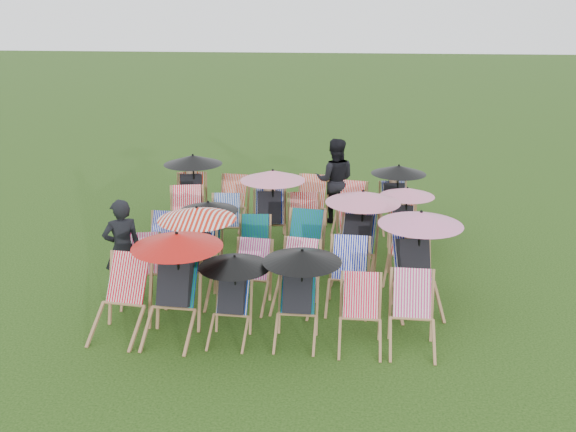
# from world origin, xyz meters

# --- Properties ---
(ground) EXTENTS (100.00, 100.00, 0.00)m
(ground) POSITION_xyz_m (0.00, 0.00, 0.00)
(ground) COLOR black
(ground) RESTS_ON ground
(deckchair_0) EXTENTS (0.77, 1.01, 1.03)m
(deckchair_0) POSITION_xyz_m (-1.95, -2.24, 0.51)
(deckchair_0) COLOR #956B45
(deckchair_0) RESTS_ON ground
(deckchair_1) EXTENTS (1.22, 1.27, 1.44)m
(deckchair_1) POSITION_xyz_m (-1.21, -2.22, 0.76)
(deckchair_1) COLOR #956B45
(deckchair_1) RESTS_ON ground
(deckchair_2) EXTENTS (0.97, 1.01, 1.15)m
(deckchair_2) POSITION_xyz_m (-0.43, -2.19, 0.61)
(deckchair_2) COLOR #956B45
(deckchair_2) RESTS_ON ground
(deckchair_3) EXTENTS (1.05, 1.09, 1.25)m
(deckchair_3) POSITION_xyz_m (0.46, -2.14, 0.66)
(deckchair_3) COLOR #956B45
(deckchair_3) RESTS_ON ground
(deckchair_4) EXTENTS (0.59, 0.83, 0.89)m
(deckchair_4) POSITION_xyz_m (1.29, -2.25, 0.45)
(deckchair_4) COLOR #956B45
(deckchair_4) RESTS_ON ground
(deckchair_5) EXTENTS (0.64, 0.89, 0.95)m
(deckchair_5) POSITION_xyz_m (1.96, -2.21, 0.47)
(deckchair_5) COLOR #956B45
(deckchair_5) RESTS_ON ground
(deckchair_6) EXTENTS (0.78, 0.97, 0.93)m
(deckchair_6) POSITION_xyz_m (-2.02, -1.16, 0.47)
(deckchair_6) COLOR #956B45
(deckchair_6) RESTS_ON ground
(deckchair_7) EXTENTS (1.19, 1.24, 1.41)m
(deckchair_7) POSITION_xyz_m (-1.23, -0.99, 0.75)
(deckchair_7) COLOR #956B45
(deckchair_7) RESTS_ON ground
(deckchair_8) EXTENTS (0.68, 0.89, 0.92)m
(deckchair_8) POSITION_xyz_m (-0.35, -1.17, 0.46)
(deckchair_8) COLOR #956B45
(deckchair_8) RESTS_ON ground
(deckchair_9) EXTENTS (0.76, 0.95, 0.94)m
(deckchair_9) POSITION_xyz_m (0.34, -1.17, 0.47)
(deckchair_9) COLOR #956B45
(deckchair_9) RESTS_ON ground
(deckchair_10) EXTENTS (0.69, 0.94, 0.98)m
(deckchair_10) POSITION_xyz_m (1.12, -1.10, 0.49)
(deckchair_10) COLOR #956B45
(deckchair_10) RESTS_ON ground
(deckchair_11) EXTENTS (1.23, 1.34, 1.46)m
(deckchair_11) POSITION_xyz_m (2.11, -1.03, 0.77)
(deckchair_11) COLOR #956B45
(deckchair_11) RESTS_ON ground
(deckchair_12) EXTENTS (0.63, 0.85, 0.90)m
(deckchair_12) POSITION_xyz_m (-2.07, 0.07, 0.45)
(deckchair_12) COLOR #956B45
(deckchair_12) RESTS_ON ground
(deckchair_13) EXTENTS (1.00, 1.04, 1.18)m
(deckchair_13) POSITION_xyz_m (-1.28, 0.06, 0.62)
(deckchair_13) COLOR #956B45
(deckchair_13) RESTS_ON ground
(deckchair_14) EXTENTS (0.64, 0.85, 0.88)m
(deckchair_14) POSITION_xyz_m (-0.48, 0.09, 0.44)
(deckchair_14) COLOR #956B45
(deckchair_14) RESTS_ON ground
(deckchair_15) EXTENTS (0.79, 1.01, 1.02)m
(deckchair_15) POSITION_xyz_m (0.35, 0.00, 0.51)
(deckchair_15) COLOR #956B45
(deckchair_15) RESTS_ON ground
(deckchair_16) EXTENTS (1.22, 1.30, 1.44)m
(deckchair_16) POSITION_xyz_m (1.25, 0.04, 0.76)
(deckchair_16) COLOR #956B45
(deckchair_16) RESTS_ON ground
(deckchair_17) EXTENTS (0.78, 0.97, 0.94)m
(deckchair_17) POSITION_xyz_m (2.03, -0.01, 0.47)
(deckchair_17) COLOR #956B45
(deckchair_17) RESTS_ON ground
(deckchair_18) EXTENTS (0.85, 1.05, 1.03)m
(deckchair_18) POSITION_xyz_m (-1.92, 1.24, 0.51)
(deckchair_18) COLOR #956B45
(deckchair_18) RESTS_ON ground
(deckchair_19) EXTENTS (0.67, 0.90, 0.93)m
(deckchair_19) POSITION_xyz_m (-1.17, 1.12, 0.47)
(deckchair_19) COLOR #956B45
(deckchair_19) RESTS_ON ground
(deckchair_20) EXTENTS (1.19, 1.27, 1.42)m
(deckchair_20) POSITION_xyz_m (-0.35, 1.32, 0.75)
(deckchair_20) COLOR #956B45
(deckchair_20) RESTS_ON ground
(deckchair_21) EXTENTS (0.77, 0.99, 0.99)m
(deckchair_21) POSITION_xyz_m (0.31, 1.13, 0.49)
(deckchair_21) COLOR #956B45
(deckchair_21) RESTS_ON ground
(deckchair_22) EXTENTS (0.70, 0.87, 0.85)m
(deckchair_22) POSITION_xyz_m (1.18, 1.14, 0.42)
(deckchair_22) COLOR #956B45
(deckchair_22) RESTS_ON ground
(deckchair_23) EXTENTS (0.98, 1.02, 1.17)m
(deckchair_23) POSITION_xyz_m (2.09, 1.31, 0.62)
(deckchair_23) COLOR #956B45
(deckchair_23) RESTS_ON ground
(deckchair_24) EXTENTS (1.19, 1.28, 1.41)m
(deckchair_24) POSITION_xyz_m (-2.11, 2.43, 0.74)
(deckchair_24) COLOR #956B45
(deckchair_24) RESTS_ON ground
(deckchair_25) EXTENTS (0.74, 0.97, 0.98)m
(deckchair_25) POSITION_xyz_m (-1.29, 2.32, 0.49)
(deckchair_25) COLOR #956B45
(deckchair_25) RESTS_ON ground
(deckchair_26) EXTENTS (0.71, 0.93, 0.95)m
(deckchair_26) POSITION_xyz_m (-0.49, 2.31, 0.47)
(deckchair_26) COLOR #956B45
(deckchair_26) RESTS_ON ground
(deckchair_27) EXTENTS (0.77, 0.99, 1.00)m
(deckchair_27) POSITION_xyz_m (0.32, 2.37, 0.50)
(deckchair_27) COLOR #956B45
(deckchair_27) RESTS_ON ground
(deckchair_28) EXTENTS (0.76, 0.95, 0.93)m
(deckchair_28) POSITION_xyz_m (1.10, 2.27, 0.47)
(deckchair_28) COLOR #956B45
(deckchair_28) RESTS_ON ground
(deckchair_29) EXTENTS (1.08, 1.16, 1.29)m
(deckchair_29) POSITION_xyz_m (2.01, 2.48, 0.68)
(deckchair_29) COLOR #956B45
(deckchair_29) RESTS_ON ground
(person_left) EXTENTS (0.68, 0.61, 1.57)m
(person_left) POSITION_xyz_m (-2.30, -1.09, 0.78)
(person_left) COLOR black
(person_left) RESTS_ON ground
(person_rear) EXTENTS (0.88, 0.70, 1.74)m
(person_rear) POSITION_xyz_m (0.78, 2.88, 0.87)
(person_rear) COLOR black
(person_rear) RESTS_ON ground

